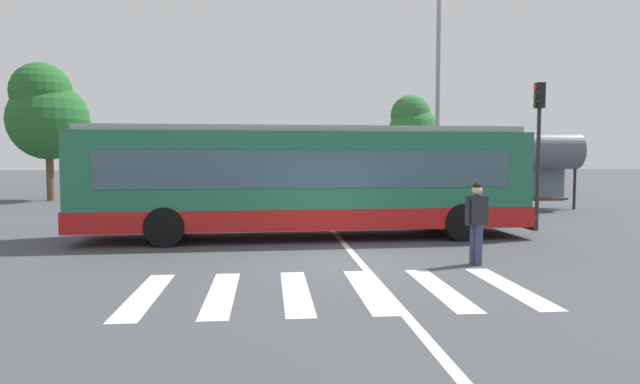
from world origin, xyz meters
The scene contains 13 objects.
ground_plane centered at (0.00, 0.00, 0.00)m, with size 160.00×160.00×0.00m, color #424449.
city_transit_bus centered at (-0.63, 3.75, 1.59)m, with size 12.39×2.98×3.06m.
pedestrian_crossing_street centered at (2.66, -0.44, 0.97)m, with size 0.55×0.39×1.72m.
parked_car_black centered at (-2.30, 14.95, 0.77)m, with size 2.06×4.59×1.35m.
parked_car_charcoal centered at (0.44, 14.35, 0.77)m, with size 2.14×4.62×1.35m.
parked_car_teal centered at (3.27, 15.01, 0.77)m, with size 2.03×4.58×1.35m.
traffic_light_far_corner centered at (8.04, 7.59, 3.26)m, with size 0.33×0.32×4.88m.
bus_stop_shelter centered at (9.48, 10.79, 2.42)m, with size 3.79×1.54×3.25m.
twin_arm_street_lamp centered at (5.70, 12.05, 6.27)m, with size 5.12×0.32×10.30m.
background_tree_left centered at (-12.73, 17.54, 4.44)m, with size 3.94×3.94×6.90m.
background_tree_right centered at (7.17, 21.61, 3.93)m, with size 3.26×3.26×5.97m.
crosswalk_painted_stripes centered at (-0.58, -2.39, 0.00)m, with size 6.60×3.07×0.01m.
lane_center_line centered at (0.30, 2.00, 0.00)m, with size 0.16×24.00×0.01m, color silver.
Camera 1 is at (-1.64, -11.46, 2.27)m, focal length 30.95 mm.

